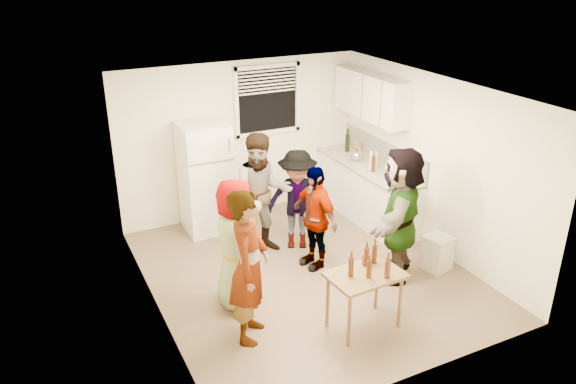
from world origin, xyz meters
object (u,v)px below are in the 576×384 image
beer_bottle_table (369,277)px  guest_orange (395,274)px  trash_bin (437,252)px  guest_back_left (263,250)px  serving_table (362,326)px  guest_stripe (251,334)px  wine_bottle (347,151)px  kettle (356,161)px  guest_grey (238,302)px  red_cup (366,264)px  refrigerator (205,178)px  beer_bottle_counter (373,172)px  guest_black (314,264)px  guest_back_right (297,246)px  blue_cup (387,180)px

beer_bottle_table → guest_orange: bearing=39.1°
trash_bin → guest_back_left: (-1.92, 1.51, -0.25)m
serving_table → guest_stripe: (-1.22, 0.42, 0.00)m
trash_bin → serving_table: trash_bin is taller
wine_bottle → trash_bin: wine_bottle is taller
kettle → guest_grey: (-2.74, -1.63, -0.90)m
kettle → guest_back_left: size_ratio=0.14×
red_cup → guest_stripe: red_cup is taller
kettle → guest_grey: 3.31m
refrigerator → beer_bottle_counter: bearing=-23.4°
serving_table → guest_black: size_ratio=0.57×
guest_stripe → guest_back_right: guest_back_right is taller
refrigerator → beer_bottle_counter: refrigerator is taller
guest_stripe → beer_bottle_table: bearing=-79.1°
refrigerator → wine_bottle: 2.50m
red_cup → guest_stripe: size_ratio=0.07×
beer_bottle_table → beer_bottle_counter: bearing=55.1°
wine_bottle → guest_back_right: wine_bottle is taller
blue_cup → wine_bottle: bearing=84.0°
kettle → serving_table: size_ratio=0.29×
beer_bottle_table → wine_bottle: bearing=62.0°
kettle → trash_bin: size_ratio=0.51×
trash_bin → guest_black: (-1.46, 0.83, -0.25)m
kettle → guest_black: bearing=-146.2°
blue_cup → guest_back_right: size_ratio=0.08×
wine_bottle → guest_back_right: size_ratio=0.20×
beer_bottle_counter → blue_cup: beer_bottle_counter is taller
beer_bottle_counter → blue_cup: bearing=-88.8°
blue_cup → serving_table: bearing=-131.1°
beer_bottle_table → guest_orange: 1.51m
red_cup → guest_black: (0.04, 1.30, -0.71)m
refrigerator → red_cup: refrigerator is taller
serving_table → guest_stripe: size_ratio=0.47×
refrigerator → serving_table: refrigerator is taller
blue_cup → red_cup: size_ratio=0.92×
beer_bottle_counter → serving_table: bearing=-125.7°
red_cup → guest_stripe: bearing=169.6°
refrigerator → guest_black: refrigerator is taller
refrigerator → trash_bin: refrigerator is taller
beer_bottle_table → guest_black: size_ratio=0.14×
wine_bottle → blue_cup: bearing=-96.0°
guest_back_right → blue_cup: bearing=15.7°
guest_grey → trash_bin: bearing=-90.7°
refrigerator → beer_bottle_counter: (2.35, -1.02, 0.05)m
blue_cup → guest_back_left: blue_cup is taller
refrigerator → guest_grey: (-0.34, -2.11, -0.85)m
beer_bottle_counter → guest_back_left: beer_bottle_counter is taller
kettle → guest_stripe: kettle is taller
wine_bottle → trash_bin: size_ratio=0.62×
wine_bottle → guest_stripe: wine_bottle is taller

